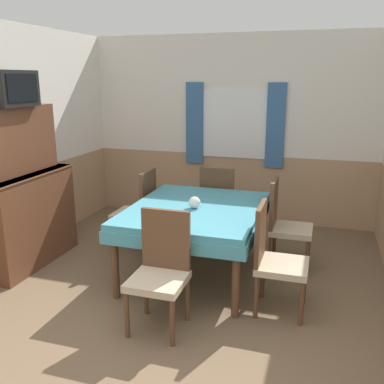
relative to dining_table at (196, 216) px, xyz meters
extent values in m
plane|color=brown|center=(-0.08, -1.68, -0.64)|extent=(16.00, 16.00, 0.00)
cube|color=white|center=(-0.08, 1.97, 1.13)|extent=(4.43, 0.05, 1.65)
cube|color=tan|center=(-0.08, 1.97, -0.17)|extent=(4.43, 0.05, 0.95)
cube|color=white|center=(-0.02, 1.94, 0.74)|extent=(1.00, 0.01, 0.94)
cube|color=#386699|center=(-0.60, 1.92, 0.74)|extent=(0.25, 0.03, 1.15)
cube|color=#386699|center=(0.55, 1.92, 0.74)|extent=(0.25, 0.03, 1.15)
cube|color=white|center=(-2.13, 0.13, 1.13)|extent=(0.05, 4.03, 1.65)
cube|color=tan|center=(-2.13, 0.13, -0.17)|extent=(0.05, 4.03, 0.95)
cube|color=teal|center=(0.00, 0.00, 0.07)|extent=(1.30, 1.57, 0.06)
cube|color=teal|center=(0.00, 0.00, -0.02)|extent=(1.33, 1.60, 0.12)
cylinder|color=brown|center=(-0.57, -0.71, -0.30)|extent=(0.07, 0.07, 0.69)
cylinder|color=brown|center=(0.57, -0.71, -0.30)|extent=(0.07, 0.07, 0.69)
cylinder|color=brown|center=(-0.57, 0.71, -0.30)|extent=(0.07, 0.07, 0.69)
cylinder|color=brown|center=(0.57, 0.71, -0.30)|extent=(0.07, 0.07, 0.69)
cylinder|color=brown|center=(0.19, -1.26, -0.44)|extent=(0.04, 0.04, 0.40)
cylinder|color=brown|center=(-0.19, -1.26, -0.44)|extent=(0.04, 0.04, 0.40)
cylinder|color=brown|center=(0.19, -0.88, -0.44)|extent=(0.04, 0.04, 0.40)
cylinder|color=brown|center=(-0.19, -0.88, -0.44)|extent=(0.04, 0.04, 0.40)
cube|color=tan|center=(0.00, -1.07, -0.22)|extent=(0.44, 0.44, 0.06)
cube|color=brown|center=(0.00, -0.87, 0.07)|extent=(0.42, 0.04, 0.51)
cylinder|color=brown|center=(1.12, 0.67, -0.44)|extent=(0.04, 0.04, 0.40)
cylinder|color=brown|center=(1.12, 0.29, -0.44)|extent=(0.04, 0.04, 0.40)
cylinder|color=brown|center=(0.74, 0.67, -0.44)|extent=(0.04, 0.04, 0.40)
cylinder|color=brown|center=(0.74, 0.29, -0.44)|extent=(0.04, 0.04, 0.40)
cube|color=tan|center=(0.93, 0.48, -0.22)|extent=(0.44, 0.44, 0.06)
cube|color=brown|center=(0.73, 0.48, 0.07)|extent=(0.04, 0.42, 0.51)
cylinder|color=brown|center=(1.12, -0.29, -0.44)|extent=(0.04, 0.04, 0.40)
cylinder|color=brown|center=(1.12, -0.67, -0.44)|extent=(0.04, 0.04, 0.40)
cylinder|color=brown|center=(0.74, -0.29, -0.44)|extent=(0.04, 0.04, 0.40)
cylinder|color=brown|center=(0.74, -0.67, -0.44)|extent=(0.04, 0.04, 0.40)
cube|color=tan|center=(0.93, -0.48, -0.22)|extent=(0.44, 0.44, 0.06)
cube|color=brown|center=(0.73, -0.48, 0.07)|extent=(0.04, 0.42, 0.51)
cylinder|color=brown|center=(-0.19, 1.26, -0.44)|extent=(0.04, 0.04, 0.40)
cylinder|color=brown|center=(0.19, 1.26, -0.44)|extent=(0.04, 0.04, 0.40)
cylinder|color=brown|center=(-0.19, 0.88, -0.44)|extent=(0.04, 0.04, 0.40)
cylinder|color=brown|center=(0.19, 0.88, -0.44)|extent=(0.04, 0.04, 0.40)
cube|color=tan|center=(0.00, 1.07, -0.22)|extent=(0.44, 0.44, 0.06)
cube|color=brown|center=(0.00, 0.87, 0.07)|extent=(0.42, 0.04, 0.51)
cylinder|color=brown|center=(-1.12, 0.29, -0.44)|extent=(0.04, 0.04, 0.40)
cylinder|color=brown|center=(-1.12, 0.67, -0.44)|extent=(0.04, 0.04, 0.40)
cylinder|color=brown|center=(-0.74, 0.29, -0.44)|extent=(0.04, 0.04, 0.40)
cylinder|color=brown|center=(-0.74, 0.67, -0.44)|extent=(0.04, 0.04, 0.40)
cube|color=tan|center=(-0.93, 0.48, -0.22)|extent=(0.44, 0.44, 0.06)
cube|color=brown|center=(-0.73, 0.48, 0.07)|extent=(0.04, 0.42, 0.51)
cube|color=brown|center=(-1.86, -0.26, -0.13)|extent=(0.44, 1.22, 1.02)
cube|color=brown|center=(-1.86, -0.26, 0.37)|extent=(0.46, 1.24, 0.02)
cube|color=brown|center=(-1.92, -0.26, 0.73)|extent=(0.24, 1.09, 0.70)
cube|color=black|center=(-1.87, -0.29, 1.26)|extent=(0.28, 0.55, 0.36)
cube|color=black|center=(-1.72, -0.29, 1.27)|extent=(0.01, 0.45, 0.27)
sphere|color=silver|center=(0.00, -0.06, 0.16)|extent=(0.12, 0.12, 0.12)
camera|label=1|loc=(1.19, -3.98, 1.36)|focal=40.00mm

